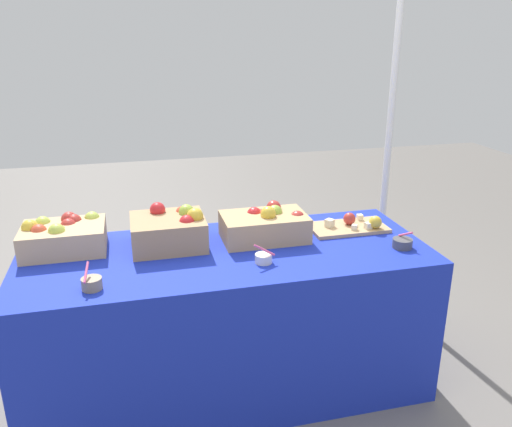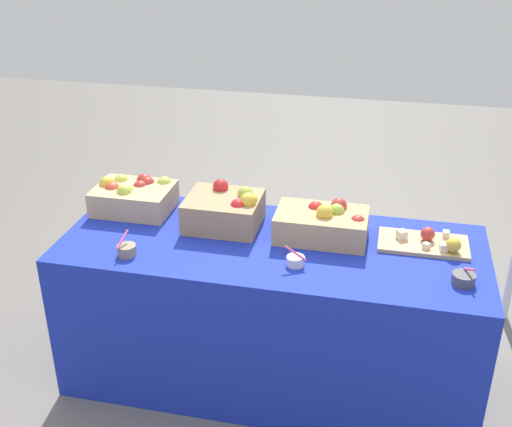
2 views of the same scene
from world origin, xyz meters
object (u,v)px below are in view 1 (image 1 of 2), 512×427
at_px(apple_crate_right, 265,225).
at_px(sample_bowl_near, 402,243).
at_px(sample_bowl_far, 264,258).
at_px(sample_bowl_mid, 92,283).
at_px(apple_crate_middle, 171,230).
at_px(cutting_board_front, 351,226).
at_px(apple_crate_left, 63,236).
at_px(tent_pole, 388,150).

xyz_separation_m(apple_crate_right, sample_bowl_near, (0.60, -0.27, -0.05)).
bearing_deg(sample_bowl_far, apple_crate_right, 73.61).
height_order(sample_bowl_mid, sample_bowl_far, sample_bowl_mid).
distance_m(apple_crate_middle, sample_bowl_mid, 0.51).
bearing_deg(sample_bowl_near, cutting_board_front, 115.81).
distance_m(apple_crate_middle, cutting_board_front, 0.92).
bearing_deg(apple_crate_middle, apple_crate_right, -2.79).
xyz_separation_m(apple_crate_right, sample_bowl_far, (-0.08, -0.27, -0.05)).
relative_size(apple_crate_middle, sample_bowl_mid, 3.39).
height_order(apple_crate_left, sample_bowl_far, apple_crate_left).
relative_size(cutting_board_front, tent_pole, 0.20).
height_order(apple_crate_right, tent_pole, tent_pole).
height_order(cutting_board_front, sample_bowl_near, sample_bowl_near).
bearing_deg(apple_crate_middle, sample_bowl_near, -15.28).
relative_size(sample_bowl_far, tent_pole, 0.05).
height_order(sample_bowl_near, sample_bowl_mid, sample_bowl_mid).
relative_size(apple_crate_middle, sample_bowl_far, 3.47).
relative_size(apple_crate_left, cutting_board_front, 0.95).
height_order(apple_crate_left, apple_crate_right, apple_crate_right).
relative_size(apple_crate_left, sample_bowl_near, 3.99).
bearing_deg(sample_bowl_near, apple_crate_middle, 164.72).
bearing_deg(sample_bowl_near, sample_bowl_mid, -176.71).
xyz_separation_m(cutting_board_front, sample_bowl_near, (0.14, -0.28, 0.00)).
relative_size(cutting_board_front, sample_bowl_far, 3.99).
bearing_deg(tent_pole, apple_crate_right, -146.44).
xyz_separation_m(sample_bowl_mid, tent_pole, (1.79, 1.00, 0.23)).
distance_m(apple_crate_left, tent_pole, 2.02).
distance_m(sample_bowl_near, sample_bowl_far, 0.68).
distance_m(sample_bowl_mid, sample_bowl_far, 0.73).
height_order(apple_crate_middle, tent_pole, tent_pole).
xyz_separation_m(apple_crate_right, tent_pole, (0.98, 0.65, 0.18)).
distance_m(apple_crate_left, apple_crate_right, 0.95).
bearing_deg(sample_bowl_mid, apple_crate_right, 23.35).
bearing_deg(tent_pole, apple_crate_left, -163.75).
relative_size(apple_crate_middle, tent_pole, 0.17).
bearing_deg(apple_crate_right, sample_bowl_far, -106.39).
xyz_separation_m(sample_bowl_near, sample_bowl_mid, (-1.40, -0.08, 0.00)).
xyz_separation_m(cutting_board_front, sample_bowl_far, (-0.54, -0.29, 0.00)).
xyz_separation_m(apple_crate_left, cutting_board_front, (1.41, -0.08, -0.05)).
bearing_deg(apple_crate_left, apple_crate_middle, -7.73).
relative_size(sample_bowl_near, sample_bowl_far, 0.95).
bearing_deg(apple_crate_left, sample_bowl_near, -12.94).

